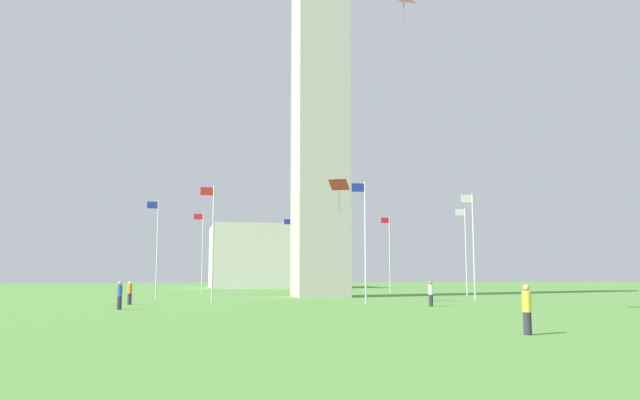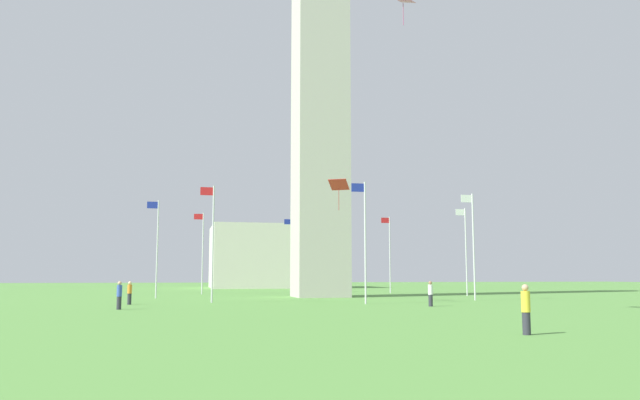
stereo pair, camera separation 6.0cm
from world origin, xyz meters
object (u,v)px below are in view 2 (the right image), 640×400
at_px(obelisk_monument, 320,69).
at_px(flagpole_n, 157,245).
at_px(person_orange_shirt, 130,293).
at_px(flagpole_e, 365,237).
at_px(flagpole_sw, 389,251).
at_px(person_white_shirt, 430,294).
at_px(flagpole_nw, 202,250).
at_px(flagpole_ne, 212,239).
at_px(person_yellow_shirt, 526,310).
at_px(kite_pink_diamond, 403,1).
at_px(person_blue_shirt, 119,295).
at_px(flagpole_se, 473,242).
at_px(distant_building, 269,257).
at_px(kite_red_diamond, 339,185).
at_px(flagpole_w, 292,252).
at_px(flagpole_s, 465,248).

bearing_deg(obelisk_monument, flagpole_n, 0.00).
bearing_deg(person_orange_shirt, flagpole_n, 37.77).
relative_size(obelisk_monument, flagpole_e, 5.06).
bearing_deg(flagpole_sw, person_white_shirt, 76.09).
xyz_separation_m(flagpole_sw, flagpole_nw, (22.10, -0.00, 0.00)).
distance_m(flagpole_ne, flagpole_nw, 22.10).
height_order(flagpole_sw, person_yellow_shirt, flagpole_sw).
bearing_deg(kite_pink_diamond, flagpole_e, -98.02).
bearing_deg(person_blue_shirt, obelisk_monument, -12.19).
relative_size(flagpole_se, flagpole_sw, 1.00).
distance_m(obelisk_monument, distant_building, 50.59).
relative_size(flagpole_ne, flagpole_e, 1.00).
distance_m(flagpole_n, person_yellow_shirt, 42.95).
height_order(flagpole_ne, kite_pink_diamond, kite_pink_diamond).
bearing_deg(flagpole_n, person_yellow_shirt, 109.49).
bearing_deg(flagpole_n, distant_building, -109.89).
xyz_separation_m(flagpole_e, flagpole_se, (-11.05, -4.58, 0.00)).
distance_m(obelisk_monument, flagpole_e, 23.98).
height_order(person_yellow_shirt, distant_building, distant_building).
bearing_deg(flagpole_e, person_orange_shirt, -9.23).
bearing_deg(distant_building, flagpole_ne, 77.88).
xyz_separation_m(flagpole_n, kite_pink_diamond, (-13.58, 30.17, 11.92)).
xyz_separation_m(flagpole_ne, flagpole_se, (-22.10, 0.00, 0.00)).
distance_m(person_orange_shirt, kite_red_diamond, 17.64).
relative_size(flagpole_e, distant_building, 0.47).
distance_m(kite_pink_diamond, kite_red_diamond, 18.40).
relative_size(flagpole_w, flagpole_nw, 1.00).
height_order(person_orange_shirt, kite_red_diamond, kite_red_diamond).
bearing_deg(flagpole_w, flagpole_sw, 157.50).
xyz_separation_m(flagpole_sw, distant_building, (9.58, -36.24, 0.28)).
xyz_separation_m(person_blue_shirt, kite_red_diamond, (-15.67, -6.16, 8.26)).
relative_size(flagpole_sw, person_yellow_shirt, 5.11).
xyz_separation_m(flagpole_se, person_orange_shirt, (28.04, 1.82, -4.14)).
distance_m(flagpole_w, distant_building, 31.70).
relative_size(obelisk_monument, kite_pink_diamond, 28.40).
distance_m(flagpole_e, person_orange_shirt, 17.70).
bearing_deg(obelisk_monument, flagpole_ne, 44.86).
distance_m(flagpole_s, person_white_shirt, 23.94).
distance_m(flagpole_nw, distant_building, 38.35).
height_order(flagpole_n, flagpole_sw, same).
relative_size(obelisk_monument, flagpole_s, 5.06).
bearing_deg(flagpole_e, flagpole_w, -90.00).
xyz_separation_m(flagpole_w, kite_pink_diamond, (2.05, 45.80, 11.92)).
bearing_deg(flagpole_s, flagpole_se, 67.50).
height_order(obelisk_monument, flagpole_s, obelisk_monument).
bearing_deg(person_blue_shirt, flagpole_e, -47.81).
height_order(flagpole_se, flagpole_w, same).
bearing_deg(flagpole_e, flagpole_nw, -67.50).
height_order(flagpole_e, person_blue_shirt, flagpole_e).
height_order(person_white_shirt, kite_pink_diamond, kite_pink_diamond).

